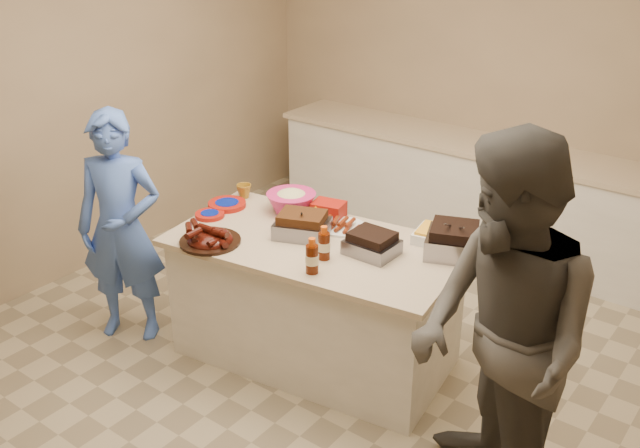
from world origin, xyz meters
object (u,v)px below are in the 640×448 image
Objects in this scene: rib_platter at (210,243)px; mustard_bottle at (316,221)px; bbq_bottle_b at (324,259)px; roasting_pan at (453,254)px; plastic_cup at (244,197)px; coleslaw_bowl at (292,212)px; bbq_bottle_a at (312,272)px; island at (315,356)px; guest_blue at (134,330)px.

rib_platter is 0.70m from mustard_bottle.
bbq_bottle_b is 0.52m from mustard_bottle.
roasting_pan reaches higher than plastic_cup.
mustard_bottle is at bearing 132.66° from bbq_bottle_b.
plastic_cup is at bearing -179.03° from coleslaw_bowl.
rib_platter is 3.45× the size of mustard_bottle.
bbq_bottle_b is at bearing -21.96° from plastic_cup.
bbq_bottle_b is (-0.05, 0.17, 0.00)m from bbq_bottle_a.
coleslaw_bowl is (-0.40, 0.26, 0.83)m from island.
mustard_bottle is (0.22, -0.02, 0.00)m from coleslaw_bowl.
roasting_pan reaches higher than mustard_bottle.
plastic_cup reaches higher than island.
rib_platter is at bearing -64.02° from plastic_cup.
coleslaw_bowl is (-1.13, -0.10, 0.00)m from roasting_pan.
bbq_bottle_b is (-0.56, -0.50, 0.00)m from roasting_pan.
plastic_cup is at bearing 154.59° from island.
rib_platter reaches higher than island.
plastic_cup is at bearing 162.23° from roasting_pan.
island is 0.95m from coleslaw_bowl.
rib_platter is 0.72m from bbq_bottle_a.
island is at bearing 125.04° from bbq_bottle_a.
bbq_bottle_a is at bearing -74.98° from bbq_bottle_b.
guest_blue is at bearing -115.57° from plastic_cup.
coleslaw_bowl is at bearing 174.67° from mustard_bottle.
bbq_bottle_a reaches higher than plastic_cup.
bbq_bottle_b is at bearing 20.16° from rib_platter.
bbq_bottle_a is (0.61, -0.57, 0.00)m from coleslaw_bowl.
bbq_bottle_b reaches higher than roasting_pan.
bbq_bottle_a is 1.18m from plastic_cup.
bbq_bottle_a is 1.96× the size of mustard_bottle.
roasting_pan is (0.74, 0.36, 0.83)m from island.
island is 1.16m from roasting_pan.
plastic_cup is at bearing 178.80° from mustard_bottle.
plastic_cup is (-0.98, 0.40, 0.00)m from bbq_bottle_b.
mustard_bottle is (0.32, 0.63, 0.00)m from rib_platter.
bbq_bottle_b is (0.67, 0.25, 0.00)m from rib_platter.
coleslaw_bowl is 1.56× the size of bbq_bottle_a.
island is 5.36× the size of coleslaw_bowl.
island is 0.86m from bbq_bottle_b.
coleslaw_bowl reaches higher than rib_platter.
coleslaw_bowl reaches higher than roasting_pan.
mustard_bottle is (-0.92, -0.12, 0.00)m from roasting_pan.
rib_platter is 0.24× the size of guest_blue.
island is 0.91m from bbq_bottle_a.
mustard_bottle is at bearing -1.20° from plastic_cup.
island is 0.88m from mustard_bottle.
bbq_bottle_a is at bearing -28.90° from plastic_cup.
guest_blue is at bearing -171.73° from bbq_bottle_a.
roasting_pan is 0.85m from bbq_bottle_a.
roasting_pan reaches higher than guest_blue.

